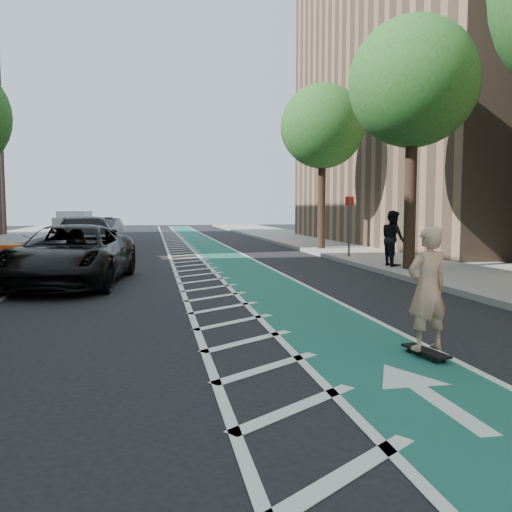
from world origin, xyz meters
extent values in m
plane|color=black|center=(0.00, 0.00, 0.00)|extent=(120.00, 120.00, 0.00)
cube|color=#1A5D54|center=(3.00, 10.00, 0.01)|extent=(2.00, 90.00, 0.01)
cube|color=silver|center=(1.50, 10.00, 0.01)|extent=(1.40, 90.00, 0.01)
cube|color=gray|center=(9.50, 10.00, 0.07)|extent=(5.00, 90.00, 0.15)
cube|color=gray|center=(7.05, 10.00, 0.08)|extent=(0.12, 90.00, 0.16)
cube|color=#84664C|center=(17.50, 20.00, 9.50)|extent=(14.00, 22.00, 19.00)
cylinder|color=#382619|center=(7.90, 8.00, 2.20)|extent=(0.36, 0.36, 4.40)
sphere|color=#274C19|center=(7.90, 8.00, 5.80)|extent=(4.20, 4.20, 4.20)
cylinder|color=#382619|center=(7.90, 16.00, 2.20)|extent=(0.36, 0.36, 4.40)
sphere|color=#274C19|center=(7.90, 16.00, 5.80)|extent=(4.20, 4.20, 4.20)
cylinder|color=#4C4C4C|center=(7.60, 12.00, 1.20)|extent=(0.08, 0.08, 2.40)
cube|color=red|center=(7.60, 12.00, 2.30)|extent=(0.35, 0.02, 0.35)
cube|color=black|center=(3.70, -1.32, 0.09)|extent=(0.35, 0.83, 0.03)
cylinder|color=black|center=(3.58, -1.07, 0.03)|extent=(0.04, 0.07, 0.06)
cylinder|color=black|center=(3.74, -1.04, 0.03)|extent=(0.04, 0.07, 0.06)
cylinder|color=black|center=(3.66, -1.60, 0.03)|extent=(0.04, 0.07, 0.06)
cylinder|color=black|center=(3.82, -1.57, 0.03)|extent=(0.04, 0.07, 0.06)
imported|color=tan|center=(3.70, -1.32, 0.94)|extent=(0.66, 0.49, 1.66)
imported|color=black|center=(-1.99, 6.91, 0.79)|extent=(3.25, 5.96, 1.58)
imported|color=black|center=(-2.40, 13.23, 0.85)|extent=(2.71, 6.00, 1.71)
imported|color=#9A9AA0|center=(-4.96, 27.74, 0.68)|extent=(1.93, 4.13, 1.37)
imported|color=#57585C|center=(-2.80, 27.29, 0.70)|extent=(2.03, 4.43, 1.41)
imported|color=black|center=(7.78, 8.48, 1.05)|extent=(0.71, 0.89, 1.80)
cube|color=silver|center=(-5.72, 35.62, 0.91)|extent=(2.32, 3.12, 1.82)
cube|color=silver|center=(-5.97, 33.45, 0.68)|extent=(1.97, 1.65, 1.36)
cylinder|color=black|center=(-6.83, 33.18, 0.32)|extent=(0.30, 0.66, 0.64)
cylinder|color=black|center=(-5.20, 32.99, 0.32)|extent=(0.30, 0.66, 0.64)
cylinder|color=black|center=(-6.46, 36.44, 0.32)|extent=(0.30, 0.66, 0.64)
cylinder|color=black|center=(-4.83, 36.25, 0.32)|extent=(0.30, 0.66, 0.64)
cylinder|color=#DE4D0B|center=(-3.80, 8.28, 0.50)|extent=(0.57, 0.57, 0.99)
cylinder|color=silver|center=(-3.80, 8.28, 0.33)|extent=(0.59, 0.59, 0.13)
cylinder|color=silver|center=(-3.80, 8.28, 0.64)|extent=(0.59, 0.59, 0.13)
cylinder|color=black|center=(-3.80, 8.28, 0.02)|extent=(0.73, 0.73, 0.04)
cylinder|color=#D74C0B|center=(-2.28, 9.50, 0.46)|extent=(0.53, 0.53, 0.93)
cylinder|color=silver|center=(-2.28, 9.50, 0.31)|extent=(0.55, 0.55, 0.12)
cylinder|color=silver|center=(-2.28, 9.50, 0.60)|extent=(0.55, 0.55, 0.12)
cylinder|color=black|center=(-2.28, 9.50, 0.02)|extent=(0.68, 0.68, 0.04)
cylinder|color=#D74A0B|center=(-3.67, 17.27, 0.41)|extent=(0.48, 0.48, 0.83)
cylinder|color=silver|center=(-3.67, 17.27, 0.28)|extent=(0.49, 0.49, 0.11)
cylinder|color=silver|center=(-3.67, 17.27, 0.53)|extent=(0.49, 0.49, 0.11)
cylinder|color=black|center=(-3.67, 17.27, 0.02)|extent=(0.61, 0.61, 0.04)
camera|label=1|loc=(0.11, -7.91, 2.00)|focal=38.00mm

